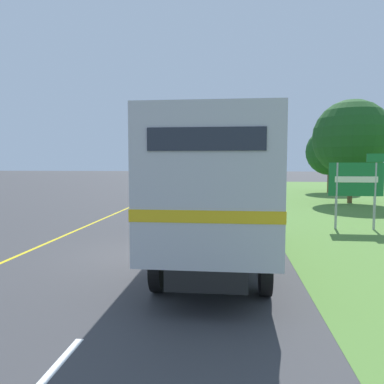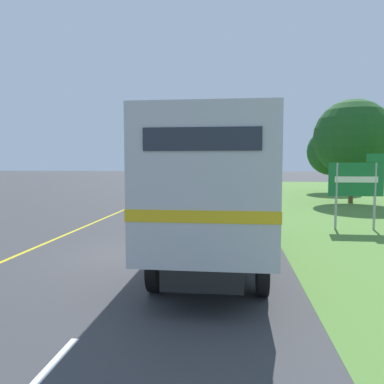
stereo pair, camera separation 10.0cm
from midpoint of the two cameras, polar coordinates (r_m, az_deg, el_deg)
name	(u,v)px [view 2 (the right image)]	position (r m, az deg, el deg)	size (l,w,h in m)	color
ground_plane	(151,255)	(10.59, -5.94, -9.56)	(200.00, 200.00, 0.00)	#3D3D3F
edge_line_yellow	(140,203)	(23.90, -7.84, -1.69)	(0.12, 56.01, 0.01)	yellow
centre_dash_near	(154,252)	(10.90, -5.57, -9.14)	(0.12, 2.60, 0.01)	white
centre_dash_mid_a	(185,218)	(17.29, -0.94, -4.03)	(0.12, 2.60, 0.01)	white
centre_dash_mid_b	(199,203)	(23.80, 1.15, -1.68)	(0.12, 2.60, 0.01)	white
centre_dash_far	(207,194)	(30.34, 2.34, -0.34)	(0.12, 2.60, 0.01)	white
centre_dash_farthest	(212,189)	(36.91, 3.11, 0.52)	(0.12, 2.60, 0.01)	white
horse_trailer_truck	(215,185)	(9.77, 3.86, 1.04)	(2.46, 8.60, 3.53)	black
lead_car_white	(174,186)	(24.80, -2.63, 0.95)	(1.80, 4.12, 2.07)	black
lead_car_black_ahead	(231,178)	(39.65, 6.03, 2.19)	(1.80, 4.50, 1.95)	black
highway_sign	(357,181)	(15.60, 24.02, 1.48)	(2.02, 0.09, 2.91)	#9E9EA3
roadside_tree_mid	(353,138)	(25.74, 23.38, 7.57)	(4.80, 4.80, 6.51)	brown
roadside_tree_far	(331,152)	(34.21, 20.54, 5.80)	(4.05, 4.05, 5.54)	brown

